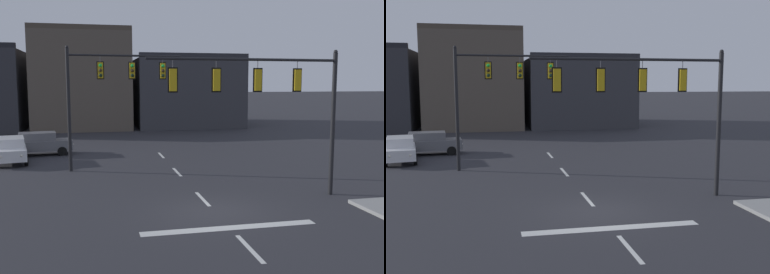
# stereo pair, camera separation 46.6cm
# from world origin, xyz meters

# --- Properties ---
(ground_plane) EXTENTS (400.00, 400.00, 0.00)m
(ground_plane) POSITION_xyz_m (0.00, 0.00, 0.00)
(ground_plane) COLOR #2B2B30
(stop_bar_paint) EXTENTS (6.40, 0.50, 0.01)m
(stop_bar_paint) POSITION_xyz_m (0.00, -2.00, 0.00)
(stop_bar_paint) COLOR silver
(stop_bar_paint) RESTS_ON ground
(lane_centreline) EXTENTS (0.16, 26.40, 0.01)m
(lane_centreline) POSITION_xyz_m (0.00, 2.00, 0.00)
(lane_centreline) COLOR silver
(lane_centreline) RESTS_ON ground
(signal_mast_near_side) EXTENTS (8.57, 0.49, 6.56)m
(signal_mast_near_side) POSITION_xyz_m (2.90, 1.43, 4.71)
(signal_mast_near_side) COLOR black
(signal_mast_near_side) RESTS_ON ground
(signal_mast_far_side) EXTENTS (6.66, 0.50, 7.18)m
(signal_mast_far_side) POSITION_xyz_m (-3.89, 9.72, 4.99)
(signal_mast_far_side) COLOR black
(signal_mast_far_side) RESTS_ON ground
(car_lot_nearside) EXTENTS (4.61, 2.36, 1.61)m
(car_lot_nearside) POSITION_xyz_m (-8.38, 16.00, 0.86)
(car_lot_nearside) COLOR slate
(car_lot_nearside) RESTS_ON ground
(car_lot_middle) EXTENTS (2.51, 4.64, 1.61)m
(car_lot_middle) POSITION_xyz_m (-9.80, 13.28, 0.86)
(car_lot_middle) COLOR silver
(car_lot_middle) RESTS_ON ground
(building_row) EXTENTS (32.52, 13.98, 10.83)m
(building_row) POSITION_xyz_m (-4.03, 36.11, 4.50)
(building_row) COLOR #2D2D33
(building_row) RESTS_ON ground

